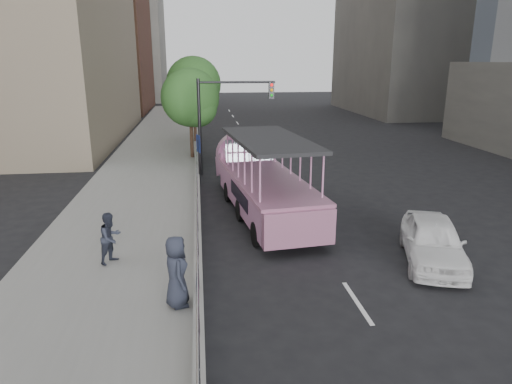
# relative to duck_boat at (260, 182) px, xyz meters

# --- Properties ---
(ground) EXTENTS (160.00, 160.00, 0.00)m
(ground) POSITION_rel_duck_boat_xyz_m (0.48, -6.00, -1.22)
(ground) COLOR black
(sidewalk) EXTENTS (5.50, 80.00, 0.30)m
(sidewalk) POSITION_rel_duck_boat_xyz_m (-5.27, 4.00, -1.07)
(sidewalk) COLOR gray
(sidewalk) RESTS_ON ground
(kerb_wall) EXTENTS (0.24, 30.00, 0.36)m
(kerb_wall) POSITION_rel_duck_boat_xyz_m (-2.64, -4.00, -0.74)
(kerb_wall) COLOR #959591
(kerb_wall) RESTS_ON sidewalk
(guardrail) EXTENTS (0.07, 22.00, 0.71)m
(guardrail) POSITION_rel_duck_boat_xyz_m (-2.64, -4.00, -0.08)
(guardrail) COLOR #AAAAAF
(guardrail) RESTS_ON kerb_wall
(duck_boat) EXTENTS (3.50, 10.13, 3.30)m
(duck_boat) POSITION_rel_duck_boat_xyz_m (0.00, 0.00, 0.00)
(duck_boat) COLOR black
(duck_boat) RESTS_ON ground
(car) EXTENTS (2.96, 4.53, 1.43)m
(car) POSITION_rel_duck_boat_xyz_m (4.64, -5.85, -0.51)
(car) COLOR white
(car) RESTS_ON ground
(pedestrian_mid) EXTENTS (0.91, 0.95, 1.55)m
(pedestrian_mid) POSITION_rel_duck_boat_xyz_m (-5.18, -5.28, -0.15)
(pedestrian_mid) COLOR #2A2E3D
(pedestrian_mid) RESTS_ON sidewalk
(pedestrian_far) EXTENTS (0.75, 0.99, 1.80)m
(pedestrian_far) POSITION_rel_duck_boat_xyz_m (-3.14, -8.06, -0.02)
(pedestrian_far) COLOR #2A2E3D
(pedestrian_far) RESTS_ON sidewalk
(parking_sign) EXTENTS (0.19, 0.57, 2.62)m
(parking_sign) POSITION_rel_duck_boat_xyz_m (-2.51, 4.00, 0.44)
(parking_sign) COLOR black
(parking_sign) RESTS_ON ground
(traffic_signal) EXTENTS (4.20, 0.32, 5.20)m
(traffic_signal) POSITION_rel_duck_boat_xyz_m (-1.22, 6.50, 2.28)
(traffic_signal) COLOR black
(traffic_signal) RESTS_ON ground
(street_tree_near) EXTENTS (3.52, 3.52, 5.72)m
(street_tree_near) POSITION_rel_duck_boat_xyz_m (-2.82, 9.93, 2.60)
(street_tree_near) COLOR #322216
(street_tree_near) RESTS_ON ground
(street_tree_far) EXTENTS (3.97, 3.97, 6.45)m
(street_tree_far) POSITION_rel_duck_boat_xyz_m (-2.62, 15.93, 3.08)
(street_tree_far) COLOR #322216
(street_tree_far) RESTS_ON ground
(midrise_brick) EXTENTS (18.00, 16.00, 26.00)m
(midrise_brick) POSITION_rel_duck_boat_xyz_m (-17.52, 42.00, 11.78)
(midrise_brick) COLOR brown
(midrise_brick) RESTS_ON ground
(midrise_stone_b) EXTENTS (16.00, 14.00, 20.00)m
(midrise_stone_b) POSITION_rel_duck_boat_xyz_m (-15.52, 58.00, 8.78)
(midrise_stone_b) COLOR slate
(midrise_stone_b) RESTS_ON ground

